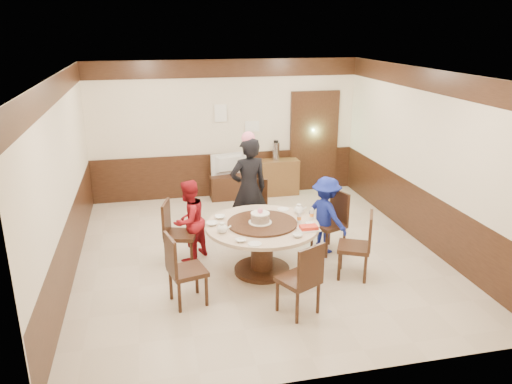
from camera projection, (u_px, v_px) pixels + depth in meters
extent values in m
plane|color=beige|center=(258.00, 253.00, 7.90)|extent=(6.00, 6.00, 0.00)
plane|color=white|center=(258.00, 73.00, 7.01)|extent=(6.00, 6.00, 0.00)
cube|color=beige|center=(226.00, 130.00, 10.23)|extent=(5.50, 0.04, 2.80)
cube|color=beige|center=(328.00, 254.00, 4.68)|extent=(5.50, 0.04, 2.80)
cube|color=beige|center=(64.00, 180.00, 6.89)|extent=(0.04, 6.00, 2.80)
cube|color=beige|center=(424.00, 158.00, 8.02)|extent=(0.04, 6.00, 2.80)
cube|color=#321B0F|center=(258.00, 227.00, 7.76)|extent=(5.50, 6.00, 0.90)
cube|color=#321B0F|center=(258.00, 85.00, 7.06)|extent=(5.50, 6.00, 0.35)
cube|color=#321B0F|center=(314.00, 142.00, 10.68)|extent=(1.05, 0.08, 2.18)
cube|color=#8CD995|center=(314.00, 142.00, 10.70)|extent=(0.88, 0.02, 2.05)
cylinder|color=#321B0F|center=(262.00, 269.00, 7.32)|extent=(0.81, 0.81, 0.06)
cylinder|color=#321B0F|center=(262.00, 249.00, 7.21)|extent=(0.32, 0.32, 0.65)
cylinder|color=#C7AC91|center=(262.00, 226.00, 7.10)|extent=(1.62, 1.62, 0.05)
cylinder|color=#321B0F|center=(262.00, 223.00, 7.08)|extent=(0.99, 0.99, 0.03)
cube|color=#321B0F|center=(329.00, 225.00, 7.85)|extent=(0.56, 0.56, 0.06)
cube|color=#321B0F|center=(340.00, 206.00, 7.87)|extent=(0.18, 0.41, 0.50)
cube|color=#321B0F|center=(328.00, 239.00, 7.93)|extent=(0.36, 0.36, 0.42)
cube|color=#321B0F|center=(253.00, 212.00, 8.40)|extent=(0.58, 0.58, 0.06)
cube|color=#321B0F|center=(256.00, 193.00, 8.51)|extent=(0.40, 0.21, 0.50)
cube|color=#321B0F|center=(253.00, 225.00, 8.48)|extent=(0.36, 0.36, 0.42)
cube|color=#321B0F|center=(181.00, 235.00, 7.47)|extent=(0.54, 0.54, 0.06)
cube|color=#321B0F|center=(166.00, 218.00, 7.39)|extent=(0.15, 0.42, 0.50)
cube|color=#321B0F|center=(182.00, 250.00, 7.55)|extent=(0.36, 0.36, 0.42)
cube|color=#321B0F|center=(188.00, 271.00, 6.37)|extent=(0.53, 0.53, 0.06)
cube|color=#321B0F|center=(171.00, 255.00, 6.20)|extent=(0.14, 0.42, 0.50)
cube|color=#321B0F|center=(188.00, 288.00, 6.45)|extent=(0.36, 0.36, 0.42)
cube|color=#321B0F|center=(298.00, 280.00, 6.16)|extent=(0.59, 0.59, 0.06)
cube|color=#321B0F|center=(311.00, 266.00, 5.91)|extent=(0.39, 0.22, 0.50)
cube|color=#321B0F|center=(298.00, 297.00, 6.23)|extent=(0.36, 0.36, 0.42)
cube|color=#321B0F|center=(354.00, 247.00, 7.06)|extent=(0.59, 0.59, 0.06)
cube|color=#321B0F|center=(370.00, 231.00, 6.92)|extent=(0.22, 0.40, 0.50)
cube|color=#321B0F|center=(353.00, 263.00, 7.13)|extent=(0.36, 0.36, 0.42)
imported|color=black|center=(249.00, 189.00, 8.19)|extent=(0.70, 0.52, 1.75)
imported|color=maroon|center=(189.00, 221.00, 7.53)|extent=(0.77, 0.77, 1.26)
imported|color=navy|center=(326.00, 215.00, 7.79)|extent=(0.77, 0.92, 1.23)
cylinder|color=white|center=(260.00, 222.00, 7.06)|extent=(0.33, 0.33, 0.01)
cylinder|color=#A18B7A|center=(260.00, 218.00, 7.04)|extent=(0.27, 0.27, 0.12)
cylinder|color=white|center=(260.00, 213.00, 7.02)|extent=(0.27, 0.27, 0.01)
sphere|color=pink|center=(260.00, 211.00, 7.01)|extent=(0.08, 0.08, 0.08)
ellipsoid|color=white|center=(222.00, 229.00, 6.78)|extent=(0.17, 0.15, 0.13)
ellipsoid|color=white|center=(299.00, 210.00, 7.47)|extent=(0.17, 0.15, 0.13)
imported|color=white|center=(220.00, 217.00, 7.30)|extent=(0.16, 0.16, 0.04)
imported|color=white|center=(298.00, 235.00, 6.66)|extent=(0.15, 0.15, 0.05)
imported|color=white|center=(241.00, 240.00, 6.51)|extent=(0.14, 0.14, 0.03)
imported|color=white|center=(309.00, 224.00, 7.05)|extent=(0.13, 0.13, 0.04)
imported|color=white|center=(212.00, 224.00, 7.05)|extent=(0.17, 0.17, 0.04)
cylinder|color=white|center=(255.00, 244.00, 6.43)|extent=(0.18, 0.18, 0.01)
cylinder|color=white|center=(283.00, 209.00, 7.64)|extent=(0.18, 0.18, 0.01)
cube|color=white|center=(309.00, 229.00, 6.88)|extent=(0.30, 0.20, 0.02)
cube|color=red|center=(309.00, 227.00, 6.87)|extent=(0.24, 0.15, 0.04)
cylinder|color=white|center=(299.00, 217.00, 7.11)|extent=(0.06, 0.06, 0.16)
cylinder|color=white|center=(312.00, 214.00, 7.24)|extent=(0.06, 0.06, 0.16)
cube|color=#321B0F|center=(231.00, 186.00, 10.37)|extent=(0.85, 0.45, 0.50)
imported|color=gray|center=(230.00, 164.00, 10.22)|extent=(0.78, 0.24, 0.44)
cube|color=brown|center=(279.00, 177.00, 10.58)|extent=(0.80, 0.40, 0.75)
cylinder|color=silver|center=(276.00, 151.00, 10.38)|extent=(0.15, 0.15, 0.38)
cube|color=white|center=(221.00, 113.00, 10.06)|extent=(0.25, 0.00, 0.35)
cube|color=white|center=(252.00, 126.00, 10.28)|extent=(0.30, 0.00, 0.22)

